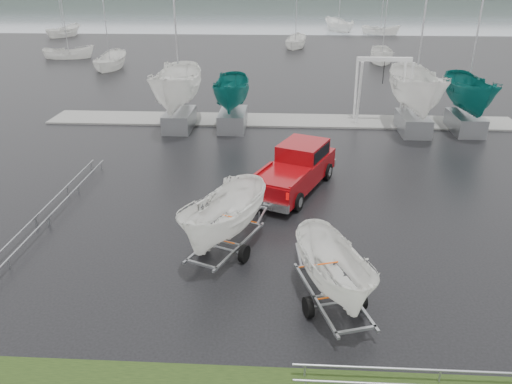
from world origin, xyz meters
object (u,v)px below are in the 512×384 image
at_px(pickup_truck, 297,167).
at_px(trailer_parked, 337,231).
at_px(trailer_hitched, 224,178).
at_px(boat_hoist, 383,81).

bearing_deg(pickup_truck, trailer_parked, -61.07).
height_order(trailer_hitched, boat_hoist, trailer_hitched).
height_order(pickup_truck, trailer_parked, trailer_parked).
bearing_deg(boat_hoist, pickup_truck, -116.98).
bearing_deg(trailer_parked, trailer_hitched, 122.83).
xyz_separation_m(pickup_truck, boat_hoist, (5.49, 10.78, 1.67)).
relative_size(trailer_hitched, trailer_parked, 1.13).
bearing_deg(pickup_truck, boat_hoist, 86.13).
bearing_deg(trailer_hitched, trailer_parked, -16.97).
relative_size(pickup_truck, trailer_parked, 1.31).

